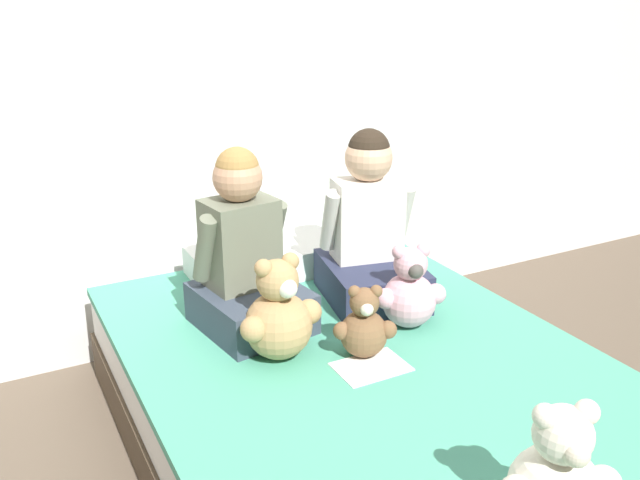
{
  "coord_description": "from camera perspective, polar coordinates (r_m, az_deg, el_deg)",
  "views": [
    {
      "loc": [
        -0.96,
        -1.43,
        1.41
      ],
      "look_at": [
        0.0,
        0.39,
        0.65
      ],
      "focal_mm": 38.0,
      "sensor_mm": 36.0,
      "label": 1
    }
  ],
  "objects": [
    {
      "name": "ground_plane",
      "position": [
        2.22,
        4.98,
        -19.12
      ],
      "size": [
        14.0,
        14.0,
        0.0
      ],
      "primitive_type": "plane",
      "color": "brown"
    },
    {
      "name": "wall_behind_bed",
      "position": [
        2.75,
        -7.69,
        16.8
      ],
      "size": [
        8.0,
        0.06,
        2.5
      ],
      "color": "silver",
      "rests_on": "ground_plane"
    },
    {
      "name": "bed",
      "position": [
        2.11,
        5.13,
        -15.29
      ],
      "size": [
        1.33,
        2.04,
        0.37
      ],
      "color": "#473828",
      "rests_on": "ground_plane"
    },
    {
      "name": "child_on_left",
      "position": [
        2.19,
        -6.36,
        -1.57
      ],
      "size": [
        0.36,
        0.39,
        0.59
      ],
      "rotation": [
        0.0,
        0.0,
        0.15
      ],
      "color": "#384251",
      "rests_on": "bed"
    },
    {
      "name": "child_on_right",
      "position": [
        2.39,
        4.18,
        0.4
      ],
      "size": [
        0.39,
        0.44,
        0.6
      ],
      "rotation": [
        0.0,
        0.0,
        -0.2
      ],
      "color": "#282D47",
      "rests_on": "bed"
    },
    {
      "name": "teddy_bear_held_by_left_child",
      "position": [
        2.02,
        -3.5,
        -6.36
      ],
      "size": [
        0.27,
        0.2,
        0.32
      ],
      "rotation": [
        0.0,
        0.0,
        0.13
      ],
      "color": "tan",
      "rests_on": "bed"
    },
    {
      "name": "teddy_bear_held_by_right_child",
      "position": [
        2.22,
        7.54,
        -4.37
      ],
      "size": [
        0.23,
        0.18,
        0.28
      ],
      "rotation": [
        0.0,
        0.0,
        -0.27
      ],
      "color": "#DBA3B2",
      "rests_on": "bed"
    },
    {
      "name": "teddy_bear_between_children",
      "position": [
        2.04,
        3.78,
        -7.28
      ],
      "size": [
        0.18,
        0.14,
        0.23
      ],
      "rotation": [
        0.0,
        0.0,
        -0.43
      ],
      "color": "brown",
      "rests_on": "bed"
    },
    {
      "name": "teddy_bear_at_foot_of_bed",
      "position": [
        1.5,
        19.34,
        -18.51
      ],
      "size": [
        0.25,
        0.19,
        0.3
      ],
      "rotation": [
        0.0,
        0.0,
        -0.33
      ],
      "color": "silver",
      "rests_on": "bed"
    },
    {
      "name": "pillow_at_headboard",
      "position": [
        2.65,
        -4.5,
        -1.61
      ],
      "size": [
        0.58,
        0.3,
        0.11
      ],
      "color": "white",
      "rests_on": "bed"
    },
    {
      "name": "sign_card",
      "position": [
        2.03,
        4.31,
        -10.6
      ],
      "size": [
        0.21,
        0.15,
        0.0
      ],
      "color": "white",
      "rests_on": "bed"
    }
  ]
}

